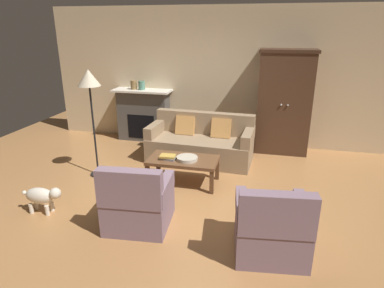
# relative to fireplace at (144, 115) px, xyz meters

# --- Properties ---
(ground_plane) EXTENTS (9.60, 9.60, 0.00)m
(ground_plane) POSITION_rel_fireplace_xyz_m (1.55, -2.30, -0.57)
(ground_plane) COLOR #B27A47
(back_wall) EXTENTS (7.20, 0.10, 2.80)m
(back_wall) POSITION_rel_fireplace_xyz_m (1.55, 0.25, 0.83)
(back_wall) COLOR beige
(back_wall) RESTS_ON ground
(fireplace) EXTENTS (1.26, 0.48, 1.12)m
(fireplace) POSITION_rel_fireplace_xyz_m (0.00, 0.00, 0.00)
(fireplace) COLOR #4C4947
(fireplace) RESTS_ON ground
(armoire) EXTENTS (1.06, 0.57, 2.00)m
(armoire) POSITION_rel_fireplace_xyz_m (2.95, -0.08, 0.44)
(armoire) COLOR #472D1E
(armoire) RESTS_ON ground
(couch) EXTENTS (1.96, 0.95, 0.86)m
(couch) POSITION_rel_fireplace_xyz_m (1.48, -0.90, -0.25)
(couch) COLOR #937A5B
(couch) RESTS_ON ground
(coffee_table) EXTENTS (1.10, 0.60, 0.42)m
(coffee_table) POSITION_rel_fireplace_xyz_m (1.41, -1.95, -0.20)
(coffee_table) COLOR brown
(coffee_table) RESTS_ON ground
(fruit_bowl) EXTENTS (0.33, 0.33, 0.05)m
(fruit_bowl) POSITION_rel_fireplace_xyz_m (1.49, -1.99, -0.12)
(fruit_bowl) COLOR beige
(fruit_bowl) RESTS_ON coffee_table
(book_stack) EXTENTS (0.26, 0.19, 0.07)m
(book_stack) POSITION_rel_fireplace_xyz_m (1.18, -2.02, -0.12)
(book_stack) COLOR gray
(book_stack) RESTS_ON coffee_table
(mantel_vase_bronze) EXTENTS (0.14, 0.14, 0.19)m
(mantel_vase_bronze) POSITION_rel_fireplace_xyz_m (-0.18, -0.02, 0.64)
(mantel_vase_bronze) COLOR olive
(mantel_vase_bronze) RESTS_ON fireplace
(mantel_vase_jade) EXTENTS (0.14, 0.14, 0.18)m
(mantel_vase_jade) POSITION_rel_fireplace_xyz_m (0.00, -0.02, 0.64)
(mantel_vase_jade) COLOR slate
(mantel_vase_jade) RESTS_ON fireplace
(armchair_near_left) EXTENTS (0.84, 0.83, 0.88)m
(armchair_near_left) POSITION_rel_fireplace_xyz_m (1.17, -3.27, -0.25)
(armchair_near_left) COLOR gray
(armchair_near_left) RESTS_ON ground
(armchair_near_right) EXTENTS (0.86, 0.86, 0.88)m
(armchair_near_right) POSITION_rel_fireplace_xyz_m (2.80, -3.45, -0.25)
(armchair_near_right) COLOR gray
(armchair_near_right) RESTS_ON ground
(floor_lamp) EXTENTS (0.36, 0.36, 1.78)m
(floor_lamp) POSITION_rel_fireplace_xyz_m (-0.09, -1.97, 0.97)
(floor_lamp) COLOR black
(floor_lamp) RESTS_ON ground
(dog) EXTENTS (0.57, 0.21, 0.39)m
(dog) POSITION_rel_fireplace_xyz_m (-0.21, -3.26, -0.32)
(dog) COLOR beige
(dog) RESTS_ON ground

